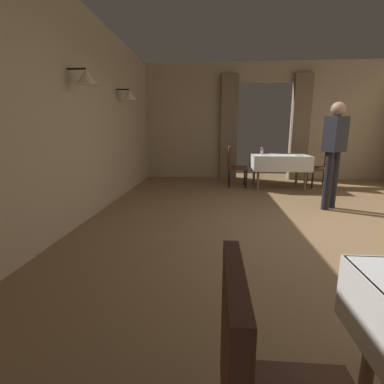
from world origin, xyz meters
name	(u,v)px	position (x,y,z in m)	size (l,w,h in m)	color
ground	(312,231)	(0.00, 0.00, 0.00)	(10.08, 10.08, 0.00)	olive
wall_left	(67,113)	(-3.20, 0.00, 1.51)	(0.49, 8.40, 3.00)	tan
wall_back	(264,121)	(0.00, 4.18, 1.52)	(6.40, 0.27, 3.00)	tan
dining_table_mid	(279,160)	(0.17, 2.88, 0.64)	(1.24, 0.89, 0.75)	#7A604C
chair_mid_right	(323,165)	(1.17, 2.97, 0.52)	(0.44, 0.44, 0.93)	black
chair_mid_left	(234,164)	(-0.84, 2.93, 0.52)	(0.45, 0.44, 0.93)	black
flower_vase_mid	(262,150)	(-0.22, 2.91, 0.84)	(0.07, 0.07, 0.17)	silver
plate_mid_b	(273,153)	(0.07, 3.15, 0.76)	(0.24, 0.24, 0.01)	white
plate_mid_c	(298,155)	(0.52, 2.66, 0.76)	(0.21, 0.21, 0.01)	white
person_waiter_by_doorway	(334,147)	(0.62, 1.12, 1.02)	(0.42, 0.39, 1.72)	black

